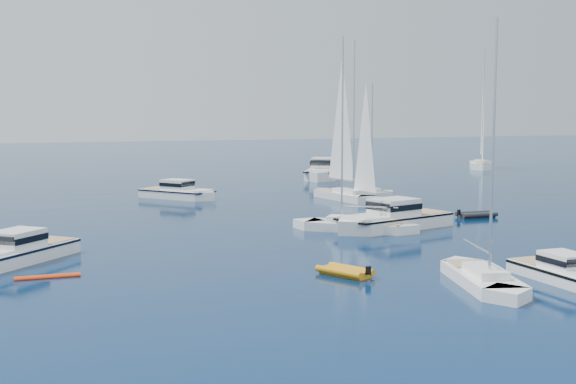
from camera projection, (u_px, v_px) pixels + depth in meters
name	position (u px, v px, depth m)	size (l,w,h in m)	color
ground	(386.00, 278.00, 38.85)	(400.00, 400.00, 0.00)	#08234D
motor_cruiser_near	(565.00, 282.00, 37.85)	(2.30, 7.52, 1.97)	silver
motor_cruiser_left	(16.00, 263.00, 42.89)	(2.85, 9.33, 2.45)	white
motor_cruiser_centre	(391.00, 229.00, 55.41)	(3.44, 11.25, 2.95)	silver
motor_cruiser_distant	(323.00, 178.00, 99.14)	(4.14, 13.51, 3.55)	silver
motor_cruiser_horizon	(179.00, 198.00, 75.43)	(2.93, 9.58, 2.52)	white
sailboat_fore	(482.00, 285.00, 37.30)	(2.45, 9.43, 13.86)	white
sailboat_mid_r	(355.00, 231.00, 54.58)	(2.64, 10.17, 14.95)	silver
sailboat_centre	(365.00, 198.00, 76.00)	(2.18, 8.38, 12.32)	silver
sailboat_sails_r	(347.00, 200.00, 74.36)	(2.94, 11.32, 16.64)	silver
sailboat_sails_far	(481.00, 168.00, 118.26)	(3.44, 13.22, 19.44)	white
tender_yellow	(345.00, 276.00, 39.45)	(1.77, 3.14, 0.95)	orange
tender_grey_near	(476.00, 217.00, 61.56)	(1.90, 3.41, 0.95)	black
kayak_orange	(48.00, 278.00, 38.90)	(0.56, 3.38, 0.30)	#C13009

